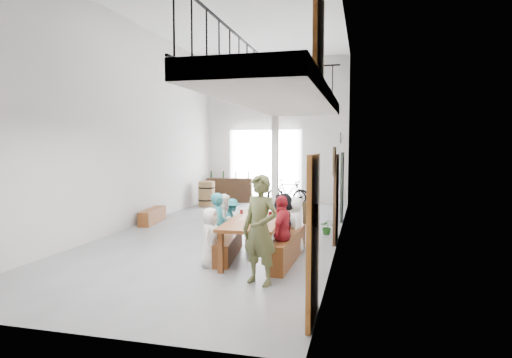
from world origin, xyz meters
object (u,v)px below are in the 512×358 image
(host_standing, at_px, (260,230))
(bicycle_near, at_px, (286,193))
(tasting_table, at_px, (257,223))
(side_bench, at_px, (153,216))
(serving_counter, at_px, (230,190))
(oak_barrel, at_px, (207,194))
(bench_inner, at_px, (229,246))

(host_standing, relative_size, bicycle_near, 1.11)
(tasting_table, distance_m, side_bench, 4.87)
(tasting_table, xyz_separation_m, serving_counter, (-3.06, 7.89, -0.24))
(oak_barrel, distance_m, host_standing, 8.97)
(bench_inner, relative_size, oak_barrel, 2.02)
(serving_counter, xyz_separation_m, host_standing, (3.48, -9.35, 0.41))
(tasting_table, xyz_separation_m, side_bench, (-3.81, 3.00, -0.50))
(bench_inner, bearing_deg, serving_counter, 99.56)
(tasting_table, distance_m, oak_barrel, 7.48)
(bench_inner, relative_size, serving_counter, 1.03)
(side_bench, height_order, oak_barrel, oak_barrel)
(tasting_table, relative_size, bicycle_near, 1.57)
(oak_barrel, relative_size, bicycle_near, 0.57)
(oak_barrel, height_order, bicycle_near, oak_barrel)
(serving_counter, distance_m, bicycle_near, 2.26)
(tasting_table, relative_size, oak_barrel, 2.75)
(tasting_table, bearing_deg, bicycle_near, 93.37)
(side_bench, distance_m, bicycle_near, 5.70)
(bench_inner, bearing_deg, host_standing, -63.80)
(tasting_table, height_order, host_standing, host_standing)
(bench_inner, height_order, serving_counter, serving_counter)
(bench_inner, bearing_deg, side_bench, 129.36)
(bench_inner, xyz_separation_m, oak_barrel, (-2.95, 6.57, 0.24))
(tasting_table, distance_m, host_standing, 1.52)
(serving_counter, bearing_deg, side_bench, -107.89)
(serving_counter, relative_size, bicycle_near, 1.11)
(oak_barrel, bearing_deg, serving_counter, 70.23)
(bicycle_near, bearing_deg, host_standing, -161.40)
(tasting_table, height_order, bicycle_near, bicycle_near)
(tasting_table, xyz_separation_m, bicycle_near, (-0.80, 7.84, -0.29))
(oak_barrel, bearing_deg, host_standing, -63.87)
(tasting_table, xyz_separation_m, bench_inner, (-0.58, 0.02, -0.50))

